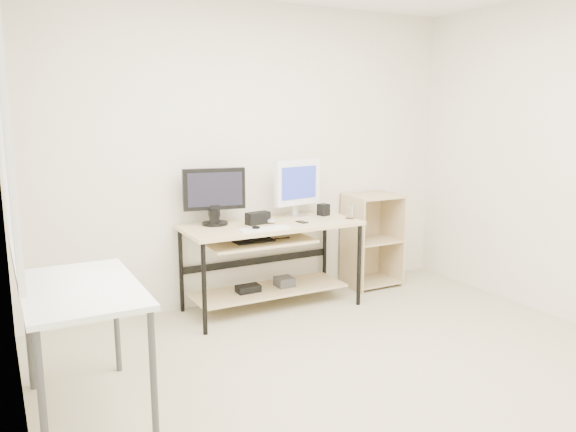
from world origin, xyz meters
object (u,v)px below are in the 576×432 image
Objects in this scene: white_imac at (298,184)px; audio_controller at (213,218)px; side_table at (82,300)px; desk at (268,248)px; black_monitor at (214,193)px; shelf_unit at (370,239)px.

audio_controller is at bearing 174.37° from white_imac.
side_table is 1.96× the size of white_imac.
audio_controller reaches higher than desk.
black_monitor is 0.78m from white_imac.
black_monitor is 1.01× the size of white_imac.
white_imac reaches higher than audio_controller.
side_table is at bearing -147.35° from desk.
desk is at bearing -172.23° from shelf_unit.
white_imac is (2.02, 1.21, 0.37)m from side_table.
white_imac is at bearing 9.00° from black_monitor.
shelf_unit reaches higher than audio_controller.
desk is 0.66m from black_monitor.
shelf_unit is 1.69m from black_monitor.
black_monitor reaches higher than side_table.
white_imac is at bearing 21.96° from desk.
audio_controller is at bearing -109.61° from black_monitor.
shelf_unit reaches higher than desk.
side_table is at bearing -158.66° from white_imac.
shelf_unit is at bearing 23.33° from side_table.
side_table is 1.67m from audio_controller.
side_table is 1.94× the size of black_monitor.
white_imac reaches higher than black_monitor.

